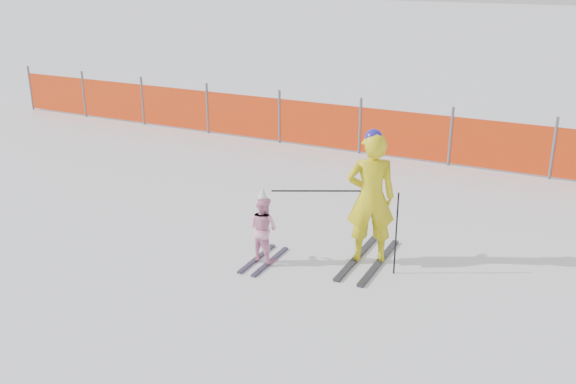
% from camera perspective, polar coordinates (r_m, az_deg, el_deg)
% --- Properties ---
extents(ground, '(120.00, 120.00, 0.00)m').
position_cam_1_polar(ground, '(9.05, -1.41, -6.94)').
color(ground, white).
rests_on(ground, ground).
extents(adult, '(0.81, 1.60, 1.96)m').
position_cam_1_polar(adult, '(8.98, 7.37, -0.50)').
color(adult, black).
rests_on(adult, ground).
extents(child, '(0.53, 1.02, 1.14)m').
position_cam_1_polar(child, '(9.09, -2.23, -3.20)').
color(child, black).
rests_on(child, ground).
extents(ski_poles, '(1.71, 0.58, 1.19)m').
position_cam_1_polar(ski_poles, '(8.84, 5.97, -1.74)').
color(ski_poles, black).
rests_on(ski_poles, ground).
extents(safety_fence, '(16.06, 0.06, 1.25)m').
position_cam_1_polar(safety_fence, '(15.11, -0.73, 6.45)').
color(safety_fence, '#595960').
rests_on(safety_fence, ground).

